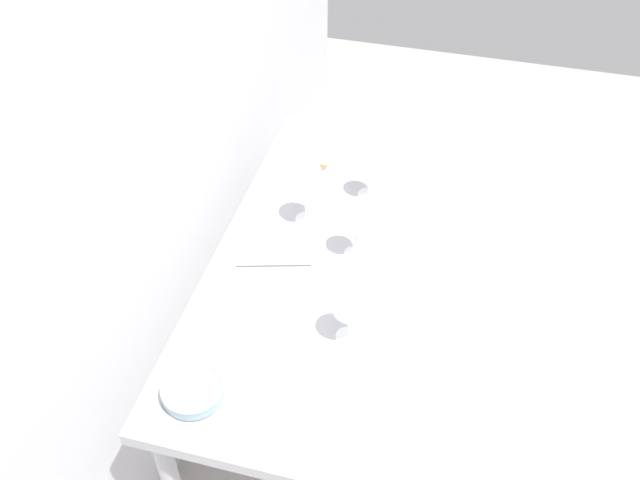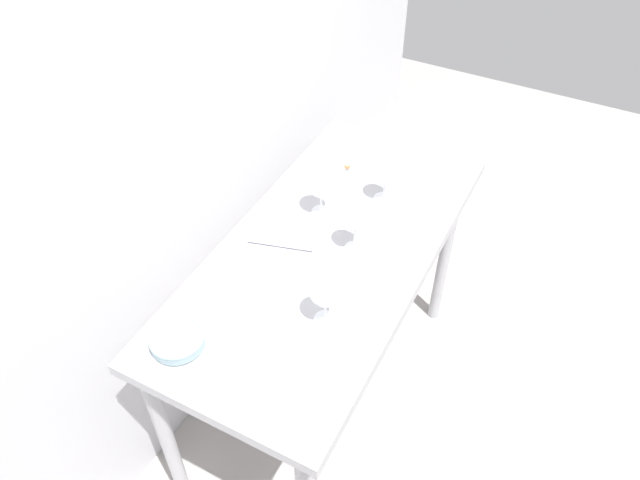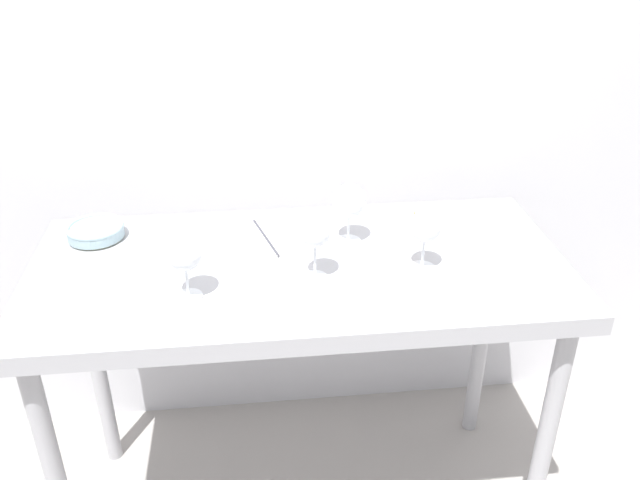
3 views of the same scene
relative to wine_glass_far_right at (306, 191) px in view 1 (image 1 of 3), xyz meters
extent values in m
plane|color=#99948F|center=(-0.14, -0.10, -1.02)|extent=(6.00, 6.00, 0.00)
cube|color=silver|center=(-0.14, 0.39, 0.28)|extent=(3.80, 0.04, 2.60)
cube|color=#A7A7AC|center=(-0.14, -0.10, -0.14)|extent=(1.40, 0.64, 0.04)
cube|color=#A7A7AC|center=(-0.14, -0.42, -0.14)|extent=(1.40, 0.01, 0.05)
cylinder|color=#A7A7AC|center=(0.50, -0.36, -0.59)|extent=(0.05, 0.05, 0.86)
cylinder|color=#A7A7AC|center=(0.50, 0.16, -0.59)|extent=(0.05, 0.05, 0.86)
cylinder|color=white|center=(0.00, 0.00, -0.12)|extent=(0.07, 0.07, 0.00)
cylinder|color=white|center=(0.00, 0.00, -0.07)|extent=(0.01, 0.01, 0.08)
sphere|color=white|center=(0.00, 0.00, 0.00)|extent=(0.09, 0.09, 0.09)
cylinder|color=maroon|center=(0.00, 0.00, -0.01)|extent=(0.06, 0.06, 0.03)
cylinder|color=white|center=(0.17, -0.17, -0.12)|extent=(0.07, 0.07, 0.00)
cylinder|color=white|center=(0.17, -0.17, -0.07)|extent=(0.01, 0.01, 0.08)
sphere|color=white|center=(0.17, -0.17, 0.00)|extent=(0.08, 0.08, 0.08)
cylinder|color=maroon|center=(0.17, -0.17, -0.01)|extent=(0.06, 0.06, 0.03)
cylinder|color=white|center=(-0.11, -0.18, -0.12)|extent=(0.06, 0.06, 0.00)
cylinder|color=white|center=(-0.11, -0.18, -0.07)|extent=(0.01, 0.01, 0.09)
sphere|color=white|center=(-0.11, -0.18, 0.01)|extent=(0.08, 0.08, 0.08)
cylinder|color=maroon|center=(-0.11, -0.18, 0.00)|extent=(0.06, 0.06, 0.03)
cylinder|color=white|center=(-0.42, -0.23, -0.12)|extent=(0.07, 0.07, 0.00)
cylinder|color=white|center=(-0.42, -0.23, -0.07)|extent=(0.01, 0.01, 0.08)
sphere|color=white|center=(-0.42, -0.23, 0.00)|extent=(0.09, 0.09, 0.09)
cylinder|color=maroon|center=(-0.42, -0.23, -0.01)|extent=(0.06, 0.06, 0.02)
cube|color=white|center=(-0.30, 0.02, -0.12)|extent=(0.21, 0.25, 0.01)
cube|color=white|center=(-0.15, 0.06, -0.12)|extent=(0.21, 0.25, 0.01)
cube|color=#3F3F47|center=(-0.23, 0.04, -0.12)|extent=(0.07, 0.21, 0.01)
cube|color=white|center=(-0.53, -0.06, -0.12)|extent=(0.27, 0.28, 0.00)
cylinder|color=#DBCC66|center=(-0.70, 0.10, -0.12)|extent=(0.13, 0.13, 0.01)
cylinder|color=#8CA8B2|center=(-0.70, 0.10, -0.10)|extent=(0.15, 0.15, 0.03)
torus|color=#8CA8B2|center=(-0.70, 0.10, -0.08)|extent=(0.16, 0.16, 0.01)
cone|color=#BDBDBD|center=(0.19, -0.01, -0.08)|extent=(0.10, 0.10, 0.07)
cylinder|color=#C17F4C|center=(0.19, -0.01, -0.04)|extent=(0.02, 0.02, 0.01)
cone|color=#BDBDBD|center=(0.19, -0.01, -0.02)|extent=(0.02, 0.02, 0.03)
camera|label=1|loc=(-1.56, -0.45, 1.35)|focal=39.10mm
camera|label=2|loc=(-1.44, -0.75, 1.30)|focal=34.47mm
camera|label=3|loc=(-0.26, -1.60, 0.77)|focal=37.50mm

